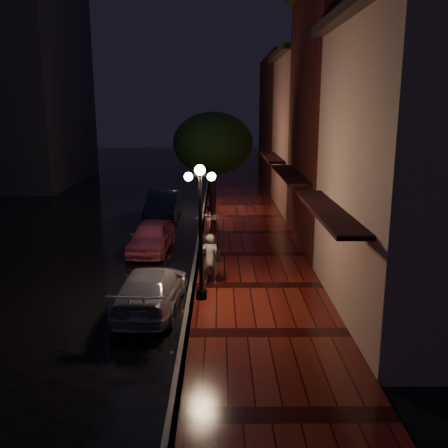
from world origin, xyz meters
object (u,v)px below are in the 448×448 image
(silver_car, at_px, (151,289))
(woman_with_umbrella, at_px, (210,238))
(streetlamp_near, at_px, (200,225))
(parking_meter, at_px, (202,251))
(pink_car, at_px, (151,236))
(navy_car, at_px, (163,205))
(street_tree, at_px, (213,145))
(streetlamp_far, at_px, (210,170))

(silver_car, xyz_separation_m, woman_with_umbrella, (1.79, 1.97, 1.13))
(streetlamp_near, bearing_deg, woman_with_umbrella, 80.38)
(woman_with_umbrella, xyz_separation_m, parking_meter, (-0.31, 1.26, -0.86))
(pink_car, distance_m, navy_car, 6.62)
(navy_car, bearing_deg, silver_car, -84.72)
(streetlamp_near, xyz_separation_m, street_tree, (0.26, 10.99, 1.64))
(streetlamp_far, relative_size, woman_with_umbrella, 1.74)
(streetlamp_near, height_order, navy_car, streetlamp_near)
(streetlamp_far, relative_size, parking_meter, 3.34)
(streetlamp_far, height_order, silver_car, streetlamp_far)
(woman_with_umbrella, bearing_deg, silver_car, 48.88)
(streetlamp_far, bearing_deg, streetlamp_near, -90.00)
(navy_car, height_order, parking_meter, navy_car)
(pink_car, height_order, woman_with_umbrella, woman_with_umbrella)
(silver_car, bearing_deg, streetlamp_near, -159.45)
(navy_car, distance_m, parking_meter, 10.10)
(woman_with_umbrella, relative_size, parking_meter, 1.92)
(streetlamp_far, xyz_separation_m, silver_car, (-1.53, -14.48, -1.94))
(silver_car, distance_m, woman_with_umbrella, 2.89)
(pink_car, distance_m, silver_car, 6.44)
(streetlamp_far, height_order, navy_car, streetlamp_far)
(pink_car, bearing_deg, parking_meter, -49.35)
(street_tree, distance_m, woman_with_umbrella, 9.81)
(streetlamp_far, distance_m, woman_with_umbrella, 12.54)
(streetlamp_near, xyz_separation_m, woman_with_umbrella, (0.25, 1.49, -0.81))
(woman_with_umbrella, bearing_deg, pink_car, -58.14)
(streetlamp_far, bearing_deg, navy_car, -150.36)
(streetlamp_near, bearing_deg, pink_car, 111.92)
(streetlamp_near, xyz_separation_m, silver_car, (-1.53, -0.48, -1.94))
(street_tree, bearing_deg, parking_meter, -92.21)
(navy_car, relative_size, woman_with_umbrella, 1.93)
(streetlamp_far, bearing_deg, silver_car, -96.05)
(street_tree, relative_size, pink_car, 1.43)
(pink_car, height_order, navy_car, navy_car)
(woman_with_umbrella, height_order, parking_meter, woman_with_umbrella)
(street_tree, bearing_deg, streetlamp_far, 94.91)
(streetlamp_near, relative_size, pink_car, 1.06)
(silver_car, bearing_deg, woman_with_umbrella, -128.97)
(pink_car, bearing_deg, woman_with_umbrella, -54.86)
(streetlamp_near, bearing_deg, navy_car, 101.69)
(navy_car, relative_size, parking_meter, 3.72)
(streetlamp_near, relative_size, parking_meter, 3.34)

